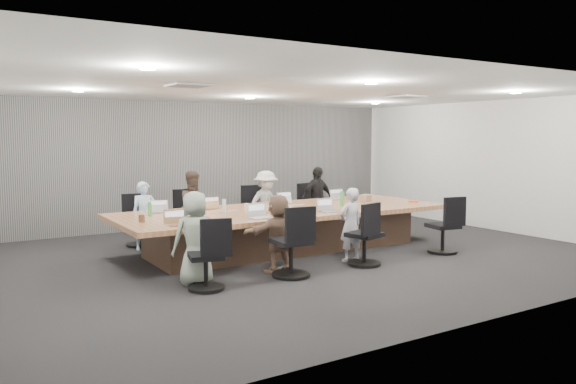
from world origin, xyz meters
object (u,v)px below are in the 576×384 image
conference_table (285,228)px  person_2 (266,204)px  chair_3 (308,211)px  chair_7 (443,230)px  mug_brown (142,218)px  chair_0 (139,227)px  person_3 (317,199)px  chair_6 (364,240)px  person_4 (195,238)px  laptop_2 (280,203)px  chair_4 (206,262)px  chair_2 (258,215)px  person_1 (195,208)px  canvas_bag (365,198)px  laptop_6 (331,212)px  chair_5 (291,247)px  laptop_5 (260,218)px  person_6 (351,225)px  laptop_0 (154,212)px  stapler (327,209)px  laptop_4 (180,225)px  snack_packet (413,201)px  person_5 (278,233)px  bottle_green_left (150,209)px  laptop_1 (207,208)px  bottle_green_right (342,198)px  laptop_3 (332,199)px

conference_table → person_2: 1.43m
chair_3 → chair_7: bearing=85.5°
mug_brown → chair_0: bearing=74.4°
chair_7 → person_3: 3.11m
chair_6 → person_2: size_ratio=0.61×
person_4 → laptop_2: bearing=-138.2°
chair_4 → chair_2: bearing=66.3°
chair_2 → mug_brown: 3.59m
chair_6 → person_3: size_ratio=0.59×
person_4 → person_1: bearing=-109.6°
canvas_bag → laptop_6: bearing=-149.1°
chair_5 → person_3: (2.59, 3.05, 0.26)m
laptop_5 → person_6: size_ratio=0.27×
laptop_0 → stapler: 2.98m
laptop_2 → chair_4: bearing=44.5°
chair_7 → canvas_bag: size_ratio=3.13×
person_4 → laptop_5: 1.44m
chair_6 → laptop_6: bearing=75.4°
laptop_4 → snack_packet: 4.94m
laptop_4 → person_6: bearing=0.7°
person_2 → person_5: 3.01m
laptop_0 → mug_brown: 1.11m
chair_4 → bottle_green_left: bearing=106.2°
stapler → chair_0: bearing=115.2°
laptop_1 → conference_table: bearing=146.5°
person_6 → bottle_green_left: person_6 is taller
person_5 → laptop_5: (0.00, 0.55, 0.16)m
chair_3 → laptop_2: bearing=22.1°
laptop_0 → bottle_green_right: bearing=173.5°
snack_packet → laptop_0: bearing=164.8°
chair_7 → laptop_2: size_ratio=2.67×
laptop_3 → chair_3: bearing=-95.9°
laptop_1 → snack_packet: (3.81, -1.29, 0.01)m
chair_3 → person_2: bearing=2.0°
bottle_green_right → mug_brown: 3.79m
conference_table → person_5: person_5 is taller
laptop_5 → bottle_green_right: 2.19m
chair_5 → laptop_6: size_ratio=3.00×
laptop_3 → snack_packet: snack_packet is taller
bottle_green_left → laptop_3: bearing=6.2°
chair_0 → canvas_bag: size_ratio=2.89×
conference_table → person_6: (0.42, -1.35, 0.20)m
laptop_1 → chair_3: bearing=-161.1°
laptop_6 → stapler: bearing=74.2°
laptop_5 → chair_7: bearing=-21.2°
snack_packet → laptop_1: bearing=161.3°
laptop_1 → laptop_3: bearing=-179.0°
person_1 → person_6: person_1 is taller
person_4 → laptop_4: size_ratio=4.19×
chair_2 → chair_5: 3.65m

